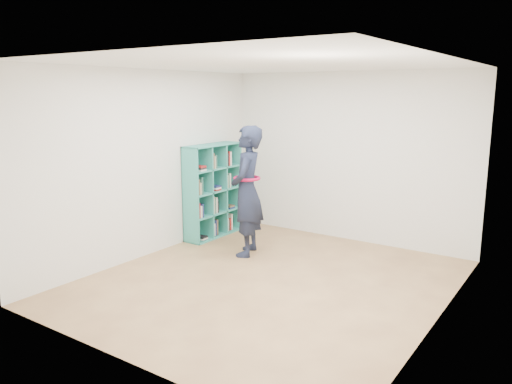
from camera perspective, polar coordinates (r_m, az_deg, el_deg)
The scene contains 9 objects.
floor at distance 6.23m, azimuth 1.40°, elevation -10.20°, with size 4.50×4.50×0.00m, color brown.
ceiling at distance 5.81m, azimuth 1.53°, elevation 14.43°, with size 4.50×4.50×0.00m, color white.
wall_left at distance 7.15m, azimuth -12.15°, elevation 3.15°, with size 0.02×4.50×2.60m, color silver.
wall_right at distance 5.10m, azimuth 20.70°, elevation -0.55°, with size 0.02×4.50×2.60m, color silver.
wall_back at distance 7.85m, azimuth 10.43°, elevation 3.92°, with size 4.00×0.02×2.60m, color silver.
wall_front at distance 4.21m, azimuth -15.42°, elevation -2.62°, with size 4.00×0.02×2.60m, color silver.
bookshelf at distance 8.01m, azimuth -5.08°, elevation 0.03°, with size 0.33×1.12×1.49m.
person at distance 7.01m, azimuth -1.04°, elevation 0.10°, with size 0.66×0.79×1.84m.
smartphone at distance 7.11m, azimuth -1.93°, elevation 1.24°, with size 0.07×0.09×0.13m.
Camera 1 is at (3.14, -4.87, 2.28)m, focal length 35.00 mm.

